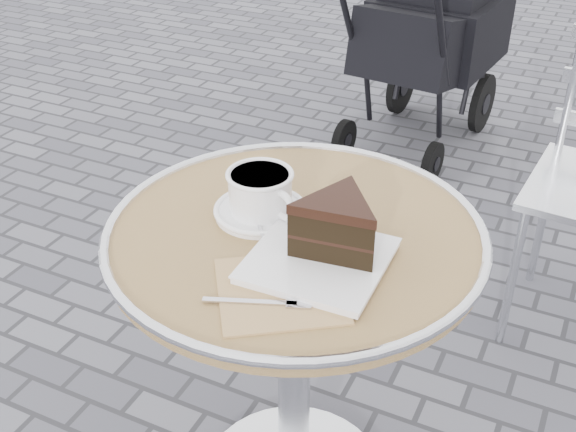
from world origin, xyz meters
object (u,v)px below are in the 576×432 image
at_px(baby_stroller, 429,43).
at_px(cafe_table, 295,299).
at_px(cake_plate_set, 332,234).
at_px(cappuccino_set, 261,197).

bearing_deg(baby_stroller, cafe_table, -75.40).
distance_m(cafe_table, cake_plate_set, 0.25).
distance_m(cafe_table, baby_stroller, 1.98).
xyz_separation_m(cake_plate_set, baby_stroller, (-0.38, 2.02, -0.34)).
height_order(cake_plate_set, baby_stroller, baby_stroller).
bearing_deg(cake_plate_set, cappuccino_set, 154.06).
distance_m(cappuccino_set, cake_plate_set, 0.20).
xyz_separation_m(cafe_table, baby_stroller, (-0.29, 1.95, -0.11)).
height_order(cafe_table, cappuccino_set, cappuccino_set).
bearing_deg(baby_stroller, cake_plate_set, -72.94).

